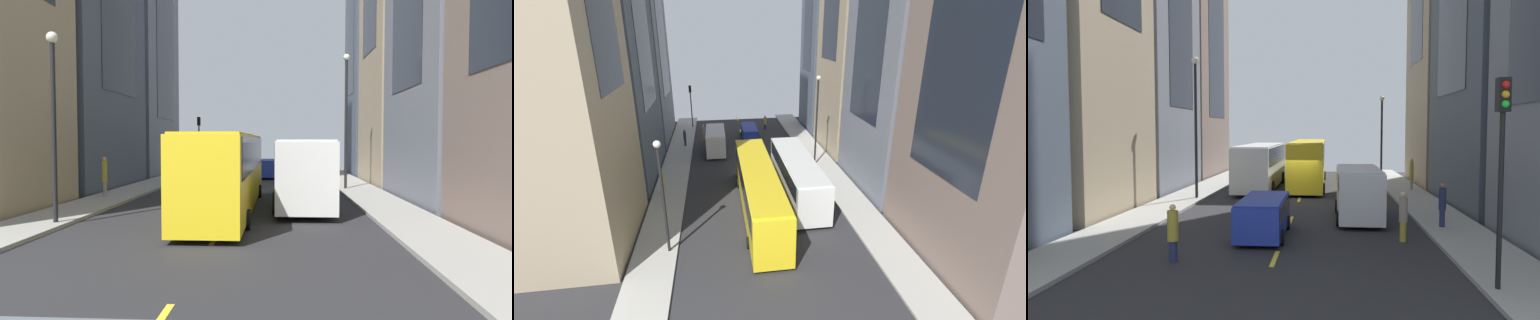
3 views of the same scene
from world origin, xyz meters
TOP-DOWN VIEW (x-y plane):
  - ground_plane at (0.00, 0.00)m, footprint 41.51×41.51m
  - sidewalk_west at (-7.38, 0.00)m, footprint 2.74×44.00m
  - sidewalk_east at (7.38, 0.00)m, footprint 2.74×44.00m
  - lane_stripe_0 at (0.00, -21.00)m, footprint 0.16×2.00m
  - lane_stripe_1 at (0.00, -14.00)m, footprint 0.16×2.00m
  - lane_stripe_2 at (0.00, -7.00)m, footprint 0.16×2.00m
  - lane_stripe_3 at (0.00, 0.00)m, footprint 0.16×2.00m
  - lane_stripe_4 at (0.00, 7.00)m, footprint 0.16×2.00m
  - lane_stripe_5 at (0.00, 14.00)m, footprint 0.16×2.00m
  - building_west_2 at (-12.72, 4.33)m, footprint 7.61×9.97m
  - building_west_3 at (-12.26, 15.42)m, footprint 6.67×11.17m
  - building_east_0 at (13.70, -13.34)m, footprint 9.59×10.89m
  - building_east_1 at (13.48, -1.31)m, footprint 9.15×11.30m
  - city_bus_white at (-3.23, 5.49)m, footprint 2.81×11.58m
  - streetcar_yellow at (0.28, 7.89)m, footprint 2.70×14.76m
  - delivery_van_white at (3.33, -6.47)m, footprint 2.25×5.72m
  - car_blue_0 at (-0.85, -10.57)m, footprint 1.97×4.75m
  - pedestrian_crossing_near at (6.88, -8.65)m, footprint 0.32×0.32m
  - pedestrian_crossing_mid at (4.81, -11.01)m, footprint 0.34×0.34m
  - pedestrian_walking_far at (-3.39, -14.60)m, footprint 0.37×0.37m
  - pedestrian_waiting_curb at (7.78, 4.41)m, footprint 0.28×0.28m
  - traffic_light_near_corner at (6.41, -16.95)m, footprint 0.32×0.44m
  - streetlamp_near at (6.51, 12.23)m, footprint 0.44×0.44m
  - streetlamp_far at (-6.51, -0.70)m, footprint 0.44×0.44m

SIDE VIEW (x-z plane):
  - ground_plane at x=0.00m, z-range 0.00..0.00m
  - lane_stripe_0 at x=0.00m, z-range 0.00..0.01m
  - lane_stripe_1 at x=0.00m, z-range 0.00..0.01m
  - lane_stripe_2 at x=0.00m, z-range 0.00..0.01m
  - lane_stripe_3 at x=0.00m, z-range 0.00..0.01m
  - lane_stripe_4 at x=0.00m, z-range 0.00..0.01m
  - lane_stripe_5 at x=0.00m, z-range 0.00..0.01m
  - sidewalk_west at x=-7.38m, z-range 0.00..0.15m
  - sidewalk_east at x=7.38m, z-range 0.00..0.15m
  - car_blue_0 at x=-0.85m, z-range 0.15..1.77m
  - pedestrian_walking_far at x=-3.39m, z-range 0.04..1.99m
  - pedestrian_crossing_mid at x=4.81m, z-range 0.06..2.07m
  - pedestrian_crossing_near at x=6.88m, z-range 0.22..2.17m
  - pedestrian_waiting_curb at x=7.78m, z-range 0.25..2.50m
  - delivery_van_white at x=3.33m, z-range 0.22..2.80m
  - city_bus_white at x=-3.23m, z-range 0.33..3.69m
  - streetcar_yellow at x=0.28m, z-range 0.33..3.92m
  - traffic_light_near_corner at x=6.41m, z-range 1.27..6.94m
  - streetlamp_near at x=6.51m, z-range 0.95..8.25m
  - streetlamp_far at x=-6.51m, z-range 1.00..9.88m
  - building_east_0 at x=13.70m, z-range 0.00..24.10m
  - building_west_3 at x=-12.26m, z-range 0.00..25.19m
  - building_west_2 at x=-12.72m, z-range 0.00..27.14m
  - building_east_1 at x=13.48m, z-range 0.00..29.26m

